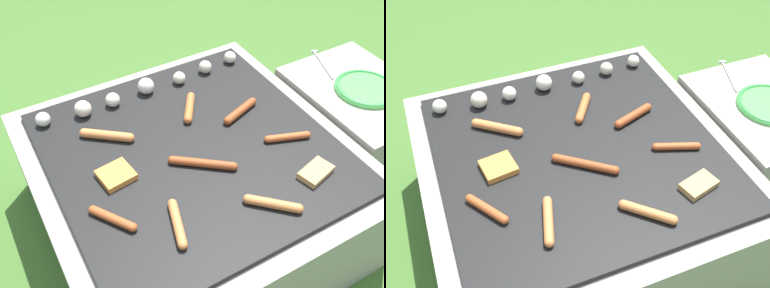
# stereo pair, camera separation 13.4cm
# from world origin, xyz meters

# --- Properties ---
(ground_plane) EXTENTS (14.00, 14.00, 0.00)m
(ground_plane) POSITION_xyz_m (0.00, 0.00, 0.00)
(ground_plane) COLOR #3D6628
(grill) EXTENTS (0.94, 0.94, 0.37)m
(grill) POSITION_xyz_m (0.00, 0.00, 0.18)
(grill) COLOR gray
(grill) RESTS_ON ground_plane
(side_ledge) EXTENTS (0.38, 0.49, 0.37)m
(side_ledge) POSITION_xyz_m (0.67, -0.03, 0.19)
(side_ledge) COLOR gray
(side_ledge) RESTS_ON ground_plane
(sausage_mid_right) EXTENTS (0.06, 0.15, 0.03)m
(sausage_mid_right) POSITION_xyz_m (-0.17, -0.23, 0.38)
(sausage_mid_right) COLOR #C6753D
(sausage_mid_right) RESTS_ON grill
(sausage_back_right) EXTENTS (0.17, 0.14, 0.02)m
(sausage_back_right) POSITION_xyz_m (-0.01, -0.08, 0.38)
(sausage_back_right) COLOR #93421E
(sausage_back_right) RESTS_ON grill
(sausage_front_left) EXTENTS (0.15, 0.07, 0.03)m
(sausage_front_left) POSITION_xyz_m (0.22, 0.06, 0.39)
(sausage_front_left) COLOR #93421E
(sausage_front_left) RESTS_ON grill
(sausage_back_left) EXTENTS (0.14, 0.12, 0.03)m
(sausage_back_left) POSITION_xyz_m (-0.21, 0.17, 0.39)
(sausage_back_left) COLOR #C6753D
(sausage_back_left) RESTS_ON grill
(sausage_front_right) EXTENTS (0.12, 0.12, 0.03)m
(sausage_front_right) POSITION_xyz_m (0.08, -0.30, 0.39)
(sausage_front_right) COLOR #C6753D
(sausage_front_right) RESTS_ON grill
(sausage_back_center) EXTENTS (0.10, 0.13, 0.03)m
(sausage_back_center) POSITION_xyz_m (0.08, 0.16, 0.39)
(sausage_back_center) COLOR #B7602D
(sausage_back_center) RESTS_ON grill
(sausage_front_center) EXTENTS (0.14, 0.07, 0.02)m
(sausage_front_center) POSITION_xyz_m (0.28, -0.11, 0.38)
(sausage_front_center) COLOR #A34C23
(sausage_front_center) RESTS_ON grill
(sausage_mid_left) EXTENTS (0.09, 0.13, 0.02)m
(sausage_mid_left) POSITION_xyz_m (-0.31, -0.13, 0.38)
(sausage_mid_left) COLOR #A34C23
(sausage_mid_left) RESTS_ON grill
(bread_slice_center) EXTENTS (0.11, 0.08, 0.02)m
(bread_slice_center) POSITION_xyz_m (0.25, -0.27, 0.38)
(bread_slice_center) COLOR tan
(bread_slice_center) RESTS_ON grill
(bread_slice_left) EXTENTS (0.10, 0.10, 0.02)m
(bread_slice_left) POSITION_xyz_m (-0.24, 0.01, 0.38)
(bread_slice_left) COLOR #D18438
(bread_slice_left) RESTS_ON grill
(mushroom_row) EXTENTS (0.76, 0.07, 0.06)m
(mushroom_row) POSITION_xyz_m (-0.03, 0.32, 0.40)
(mushroom_row) COLOR silver
(mushroom_row) RESTS_ON grill
(plate_colorful) EXTENTS (0.22, 0.22, 0.02)m
(plate_colorful) POSITION_xyz_m (0.67, -0.05, 0.38)
(plate_colorful) COLOR #4CB24C
(plate_colorful) RESTS_ON side_ledge
(fork_utensil) EXTENTS (0.08, 0.18, 0.01)m
(fork_utensil) POSITION_xyz_m (0.65, 0.16, 0.38)
(fork_utensil) COLOR silver
(fork_utensil) RESTS_ON side_ledge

